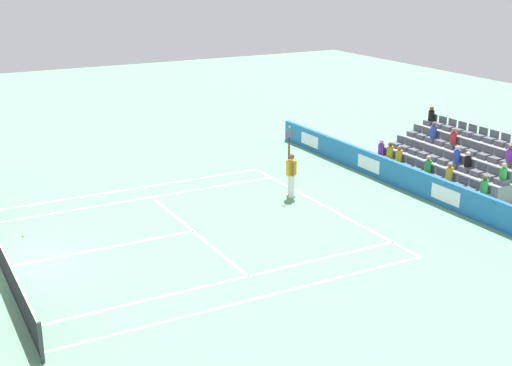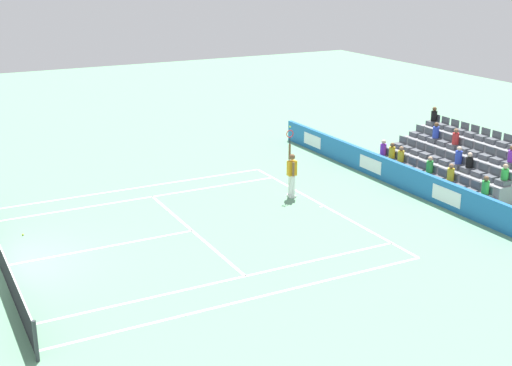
# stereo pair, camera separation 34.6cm
# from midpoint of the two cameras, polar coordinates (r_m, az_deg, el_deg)

# --- Properties ---
(ground_plane) EXTENTS (80.00, 80.00, 0.00)m
(ground_plane) POSITION_cam_midpoint_polar(r_m,az_deg,el_deg) (22.75, -20.74, -6.62)
(ground_plane) COLOR #669E77
(line_baseline) EXTENTS (10.97, 0.10, 0.01)m
(line_baseline) POSITION_cam_midpoint_polar(r_m,az_deg,el_deg) (26.66, 5.27, -1.87)
(line_baseline) COLOR white
(line_baseline) RESTS_ON ground
(line_service) EXTENTS (8.23, 0.10, 0.01)m
(line_service) POSITION_cam_midpoint_polar(r_m,az_deg,el_deg) (24.21, -5.65, -3.97)
(line_service) COLOR white
(line_service) RESTS_ON ground
(line_centre_service) EXTENTS (0.10, 6.40, 0.01)m
(line_centre_service) POSITION_cam_midpoint_polar(r_m,az_deg,el_deg) (23.27, -12.94, -5.30)
(line_centre_service) COLOR white
(line_centre_service) RESTS_ON ground
(line_singles_sideline_left) EXTENTS (0.10, 11.89, 0.01)m
(line_singles_sideline_left) POSITION_cam_midpoint_polar(r_m,az_deg,el_deg) (27.69, -9.86, -1.31)
(line_singles_sideline_left) COLOR white
(line_singles_sideline_left) RESTS_ON ground
(line_singles_sideline_right) EXTENTS (0.10, 11.89, 0.01)m
(line_singles_sideline_right) POSITION_cam_midpoint_polar(r_m,az_deg,el_deg) (20.61, -2.29, -7.98)
(line_singles_sideline_right) COLOR white
(line_singles_sideline_right) RESTS_ON ground
(line_doubles_sideline_left) EXTENTS (0.10, 11.89, 0.01)m
(line_doubles_sideline_left) POSITION_cam_midpoint_polar(r_m,az_deg,el_deg) (28.93, -10.74, -0.51)
(line_doubles_sideline_left) COLOR white
(line_doubles_sideline_left) RESTS_ON ground
(line_doubles_sideline_right) EXTENTS (0.10, 11.89, 0.01)m
(line_doubles_sideline_right) POSITION_cam_midpoint_polar(r_m,az_deg,el_deg) (19.51, -0.48, -9.53)
(line_doubles_sideline_right) COLOR white
(line_doubles_sideline_right) RESTS_ON ground
(line_centre_mark) EXTENTS (0.10, 0.20, 0.01)m
(line_centre_mark) POSITION_cam_midpoint_polar(r_m,az_deg,el_deg) (26.60, 5.09, -1.91)
(line_centre_mark) COLOR white
(line_centre_mark) RESTS_ON ground
(sponsor_barrier) EXTENTS (19.04, 0.22, 1.03)m
(sponsor_barrier) POSITION_cam_midpoint_polar(r_m,az_deg,el_deg) (28.83, 11.99, 0.41)
(sponsor_barrier) COLOR #1E66AD
(sponsor_barrier) RESTS_ON ground
(tennis_player) EXTENTS (0.53, 0.37, 2.85)m
(tennis_player) POSITION_cam_midpoint_polar(r_m,az_deg,el_deg) (27.27, 2.56, 0.84)
(tennis_player) COLOR white
(tennis_player) RESTS_ON ground
(stadium_stand) EXTENTS (6.82, 3.80, 2.55)m
(stadium_stand) POSITION_cam_midpoint_polar(r_m,az_deg,el_deg) (30.70, 16.19, 1.48)
(stadium_stand) COLOR gray
(stadium_stand) RESTS_ON ground
(loose_tennis_ball) EXTENTS (0.07, 0.07, 0.07)m
(loose_tennis_ball) POSITION_cam_midpoint_polar(r_m,az_deg,el_deg) (24.97, -19.10, -4.16)
(loose_tennis_ball) COLOR #D1E533
(loose_tennis_ball) RESTS_ON ground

